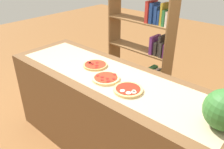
{
  "coord_description": "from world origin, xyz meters",
  "views": [
    {
      "loc": [
        1.24,
        -1.39,
        1.92
      ],
      "look_at": [
        0.0,
        0.0,
        0.94
      ],
      "focal_mm": 36.57,
      "sensor_mm": 36.0,
      "label": 1
    }
  ],
  "objects_px": {
    "pizza_pepperoni_0": "(95,65)",
    "bookshelf": "(147,53)",
    "pizza_mozzarella_2": "(128,90)",
    "pizza_pepperoni_1": "(106,78)"
  },
  "relations": [
    {
      "from": "pizza_pepperoni_1",
      "to": "pizza_mozzarella_2",
      "type": "distance_m",
      "value": 0.27
    },
    {
      "from": "pizza_pepperoni_0",
      "to": "pizza_pepperoni_1",
      "type": "relative_size",
      "value": 0.97
    },
    {
      "from": "pizza_mozzarella_2",
      "to": "bookshelf",
      "type": "height_order",
      "value": "bookshelf"
    },
    {
      "from": "pizza_mozzarella_2",
      "to": "bookshelf",
      "type": "relative_size",
      "value": 0.16
    },
    {
      "from": "pizza_mozzarella_2",
      "to": "bookshelf",
      "type": "bearing_deg",
      "value": 116.47
    },
    {
      "from": "pizza_mozzarella_2",
      "to": "bookshelf",
      "type": "xyz_separation_m",
      "value": [
        -0.56,
        1.13,
        -0.17
      ]
    },
    {
      "from": "bookshelf",
      "to": "pizza_pepperoni_0",
      "type": "bearing_deg",
      "value": -88.75
    },
    {
      "from": "pizza_pepperoni_0",
      "to": "bookshelf",
      "type": "distance_m",
      "value": 0.99
    },
    {
      "from": "pizza_pepperoni_0",
      "to": "bookshelf",
      "type": "relative_size",
      "value": 0.15
    },
    {
      "from": "pizza_mozzarella_2",
      "to": "pizza_pepperoni_1",
      "type": "bearing_deg",
      "value": 175.68
    }
  ]
}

